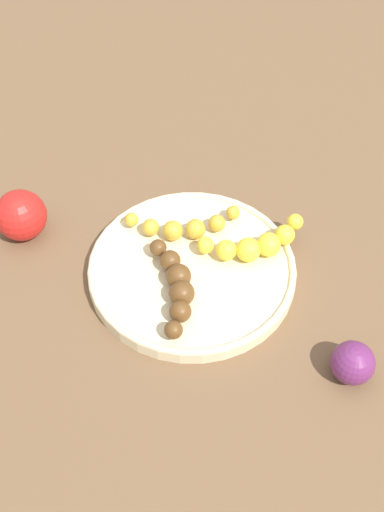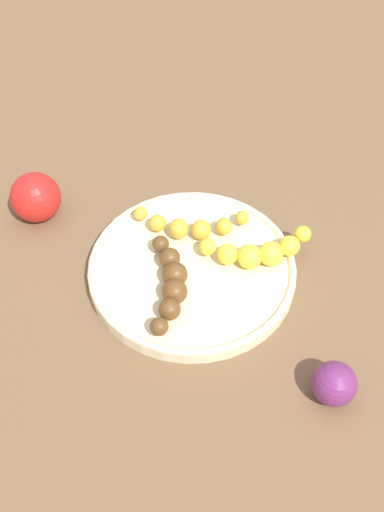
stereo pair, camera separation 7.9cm
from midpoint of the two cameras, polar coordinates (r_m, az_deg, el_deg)
ground_plane at (r=0.82m, az=-2.76°, el=-1.88°), size 2.40×2.40×0.00m
fruit_bowl at (r=0.81m, az=-2.79°, el=-1.34°), size 0.28×0.28×0.02m
banana_spotted at (r=0.83m, az=-3.51°, el=2.68°), size 0.14×0.10×0.03m
banana_overripe at (r=0.76m, az=-4.49°, el=-2.92°), size 0.10×0.13×0.03m
banana_yellow at (r=0.81m, az=3.29°, el=1.04°), size 0.11×0.12×0.03m
plum_purple at (r=0.73m, az=11.83°, el=-9.99°), size 0.05×0.05×0.05m
apple_red at (r=0.89m, az=-18.26°, el=3.51°), size 0.07×0.07×0.07m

